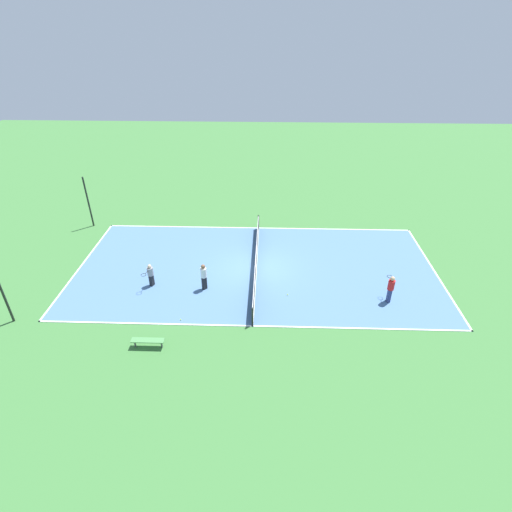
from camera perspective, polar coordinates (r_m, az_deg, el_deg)
The scene contains 11 objects.
ground_plane at distance 25.41m, azimuth 0.00°, elevation -1.73°, with size 80.00×80.00×0.00m, color #3D7538.
court_surface at distance 25.41m, azimuth 0.00°, elevation -1.71°, with size 11.16×22.57×0.02m.
tennis_net at distance 25.10m, azimuth 0.00°, elevation -0.63°, with size 10.96×0.10×1.09m.
bench at distance 20.31m, azimuth -15.21°, elevation -11.63°, with size 0.36×1.60×0.45m.
player_coach_red at distance 23.24m, azimuth 18.69°, elevation -4.25°, with size 0.95×0.39×1.67m.
player_near_white at distance 23.20m, azimuth -7.48°, elevation -2.73°, with size 0.51×0.51×1.67m.
player_baseline_gray at distance 24.17m, azimuth -14.85°, elevation -2.47°, with size 0.99×0.66×1.44m.
tennis_ball_midcourt at distance 23.09m, azimuth 4.52°, elevation -5.50°, with size 0.07×0.07×0.07m, color #CCE033.
tennis_ball_left_sideline at distance 21.67m, azimuth -10.72°, elevation -8.92°, with size 0.07×0.07×0.07m, color #CCE033.
fence_post_back_left at distance 23.82m, azimuth -32.55°, elevation -4.25°, with size 0.12×0.12×3.89m.
fence_post_back_right at distance 32.22m, azimuth -22.84°, elevation 7.11°, with size 0.12×0.12×3.89m.
Camera 1 is at (-21.28, -0.71, 13.87)m, focal length 28.00 mm.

